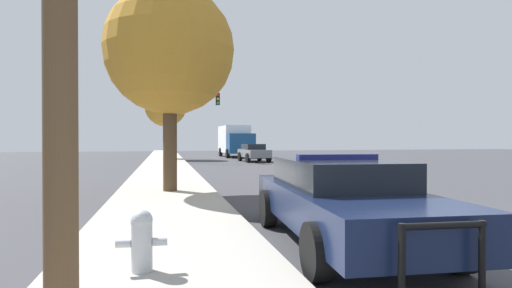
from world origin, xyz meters
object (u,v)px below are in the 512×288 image
Objects in this scene: police_car at (341,198)px; box_truck at (235,140)px; car_background_oncoming at (254,152)px; tree_sidewalk_near at (170,51)px; traffic_light at (193,112)px; fire_hydrant at (142,239)px; tree_sidewalk_far at (166,106)px.

box_truck is at bearing -93.20° from police_car.
car_background_oncoming is 19.37m from tree_sidewalk_near.
police_car is 0.82× the size of tree_sidewalk_near.
box_truck is (4.81, 9.23, -2.15)m from traffic_light.
tree_sidewalk_far is at bearing 89.23° from fire_hydrant.
traffic_light is at bearing -69.90° from tree_sidewalk_far.
fire_hydrant is 0.12× the size of tree_sidewalk_near.
car_background_oncoming is at bearing -37.13° from tree_sidewalk_far.
car_background_oncoming is 0.64× the size of tree_sidewalk_near.
traffic_light reaches higher than fire_hydrant.
traffic_light is 5.85m from tree_sidewalk_far.
police_car is 7.99m from tree_sidewalk_near.
traffic_light is at bearing 1.11° from car_background_oncoming.
tree_sidewalk_far reaches higher than police_car.
tree_sidewalk_near is at bearing -64.20° from police_car.
car_background_oncoming is at bearing 69.47° from tree_sidewalk_near.
car_background_oncoming is at bearing 74.39° from fire_hydrant.
traffic_light is (-0.70, 24.02, 3.06)m from police_car.
fire_hydrant is at bearing 76.93° from box_truck.
car_background_oncoming reaches higher than fire_hydrant.
fire_hydrant is 26.44m from car_background_oncoming.
tree_sidewalk_far is (-6.80, -3.80, 2.99)m from box_truck.
fire_hydrant is 0.11× the size of box_truck.
fire_hydrant is 30.82m from tree_sidewalk_far.
box_truck is at bearing 29.20° from tree_sidewalk_far.
traffic_light is 10.63m from box_truck.
police_car is 0.99× the size of traffic_light.
fire_hydrant is 0.12× the size of tree_sidewalk_far.
traffic_light is at bearing 83.62° from tree_sidewalk_near.
car_background_oncoming is (4.02, 24.37, -0.01)m from police_car.
box_truck is 1.08× the size of tree_sidewalk_far.
tree_sidewalk_near is (0.04, -22.88, -0.20)m from tree_sidewalk_far.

